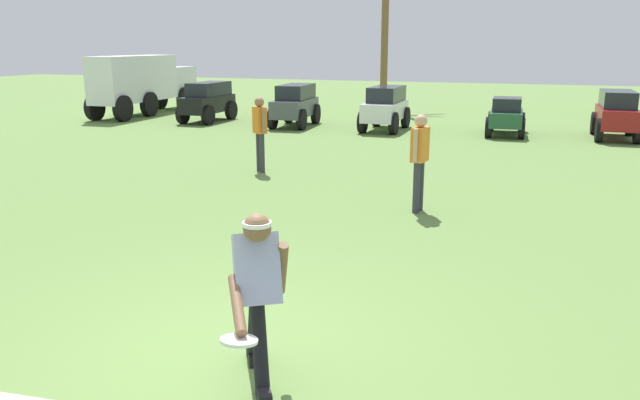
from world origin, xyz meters
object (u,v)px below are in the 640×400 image
frisbee_thrower (257,290)px  teammate_near_sideline (420,154)px  teammate_midfield (260,127)px  parked_car_slot_e (617,113)px  parked_car_slot_a (208,100)px  box_truck (143,82)px  parked_car_slot_c (385,107)px  frisbee_in_flight (239,340)px  palm_tree_far_left (386,7)px  parked_car_slot_d (506,116)px  parked_car_slot_b (295,104)px

frisbee_thrower → teammate_near_sideline: size_ratio=0.92×
teammate_midfield → parked_car_slot_e: 10.75m
parked_car_slot_a → frisbee_thrower: bearing=-59.1°
frisbee_thrower → box_truck: box_truck is taller
teammate_near_sideline → parked_car_slot_c: (-2.87, 9.34, -0.22)m
parked_car_slot_a → parked_car_slot_e: size_ratio=1.00×
frisbee_in_flight → parked_car_slot_a: 18.16m
parked_car_slot_c → palm_tree_far_left: 7.97m
frisbee_in_flight → teammate_near_sideline: 6.22m
parked_car_slot_d → box_truck: bearing=175.3°
teammate_near_sideline → parked_car_slot_a: bearing=134.2°
parked_car_slot_b → parked_car_slot_e: bearing=3.1°
parked_car_slot_a → box_truck: box_truck is taller
teammate_midfield → palm_tree_far_left: palm_tree_far_left is taller
parked_car_slot_c → parked_car_slot_e: 6.60m
teammate_midfield → palm_tree_far_left: (-0.95, 14.26, 3.13)m
parked_car_slot_a → parked_car_slot_c: 6.32m
parked_car_slot_e → parked_car_slot_d: bearing=-174.2°
frisbee_in_flight → parked_car_slot_e: parked_car_slot_e is taller
palm_tree_far_left → teammate_near_sideline: bearing=-74.0°
frisbee_in_flight → parked_car_slot_a: (-9.17, 15.67, 0.05)m
parked_car_slot_d → parked_car_slot_e: (2.97, 0.30, 0.16)m
parked_car_slot_b → parked_car_slot_d: 6.62m
frisbee_thrower → parked_car_slot_b: (-5.72, 14.92, -0.08)m
parked_car_slot_b → box_truck: bearing=168.9°
frisbee_in_flight → teammate_midfield: bearing=114.2°
frisbee_thrower → parked_car_slot_c: 15.22m
frisbee_in_flight → teammate_near_sideline: size_ratio=0.18×
teammate_near_sideline → parked_car_slot_b: (-5.87, 9.28, -0.22)m
frisbee_thrower → parked_car_slot_e: 15.92m
parked_car_slot_b → box_truck: 6.89m
frisbee_in_flight → parked_car_slot_e: size_ratio=0.12×
parked_car_slot_b → box_truck: box_truck is taller
parked_car_slot_e → palm_tree_far_left: palm_tree_far_left is taller
frisbee_thrower → frisbee_in_flight: (0.13, -0.58, -0.13)m
parked_car_slot_e → box_truck: 16.35m
teammate_midfield → parked_car_slot_b: 7.52m
parked_car_slot_a → parked_car_slot_d: size_ratio=1.08×
parked_car_slot_b → box_truck: (-6.74, 1.33, 0.51)m
teammate_near_sideline → palm_tree_far_left: bearing=106.0°
parked_car_slot_d → palm_tree_far_left: bearing=128.5°
parked_car_slot_d → box_truck: 13.42m
teammate_midfield → parked_car_slot_d: size_ratio=0.70×
parked_car_slot_a → palm_tree_far_left: palm_tree_far_left is taller
teammate_near_sideline → parked_car_slot_e: (3.71, 9.81, -0.22)m
parked_car_slot_b → box_truck: size_ratio=0.42×
teammate_midfield → parked_car_slot_e: bearing=46.0°
parked_car_slot_b → parked_car_slot_d: (6.62, 0.23, -0.16)m
parked_car_slot_c → parked_car_slot_d: parked_car_slot_c is taller
teammate_near_sideline → parked_car_slot_a: (-9.19, 9.46, -0.22)m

